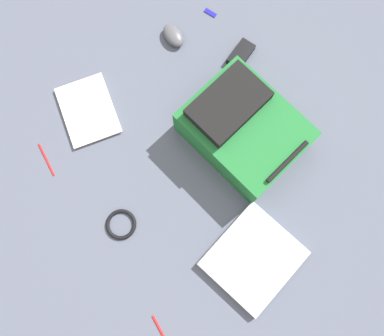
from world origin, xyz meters
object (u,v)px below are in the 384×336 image
object	(u,v)px
cable_coil	(121,224)
pen_blue	(46,160)
backpack	(243,129)
book_manual	(88,111)
power_brick	(241,54)
laptop	(254,258)
usb_stick	(210,13)
computer_mouse	(173,36)
pen_black	(162,335)

from	to	relation	value
cable_coil	pen_blue	distance (m)	0.37
backpack	pen_blue	size ratio (longest dim) A/B	3.18
book_manual	power_brick	size ratio (longest dim) A/B	2.60
cable_coil	laptop	bearing A→B (deg)	127.69
backpack	cable_coil	bearing A→B (deg)	-0.70
cable_coil	usb_stick	world-z (taller)	cable_coil
computer_mouse	usb_stick	xyz separation A→B (m)	(-0.18, 0.00, -0.02)
pen_black	pen_blue	size ratio (longest dim) A/B	1.01
backpack	book_manual	xyz separation A→B (m)	(0.39, -0.43, -0.08)
laptop	computer_mouse	xyz separation A→B (m)	(-0.30, -0.85, 0.00)
cable_coil	power_brick	size ratio (longest dim) A/B	0.96
usb_stick	computer_mouse	bearing A→B (deg)	-1.09
book_manual	cable_coil	size ratio (longest dim) A/B	2.72
book_manual	cable_coil	xyz separation A→B (m)	(0.16, 0.42, -0.00)
backpack	pen_blue	world-z (taller)	backpack
usb_stick	book_manual	bearing A→B (deg)	3.55
book_manual	power_brick	distance (m)	0.63
power_brick	usb_stick	bearing A→B (deg)	-96.50
power_brick	backpack	bearing A→B (deg)	50.18
laptop	computer_mouse	bearing A→B (deg)	-109.48
cable_coil	pen_black	distance (m)	0.40
book_manual	computer_mouse	size ratio (longest dim) A/B	2.79
backpack	power_brick	size ratio (longest dim) A/B	3.78
power_brick	pen_blue	size ratio (longest dim) A/B	0.84
pen_black	usb_stick	world-z (taller)	pen_black
book_manual	usb_stick	distance (m)	0.63
power_brick	usb_stick	distance (m)	0.22
computer_mouse	book_manual	bearing A→B (deg)	10.32
pen_blue	usb_stick	distance (m)	0.87
laptop	cable_coil	distance (m)	0.49
computer_mouse	cable_coil	distance (m)	0.76
pen_blue	cable_coil	bearing A→B (deg)	102.07
usb_stick	laptop	bearing A→B (deg)	60.19
book_manual	pen_black	distance (m)	0.85
pen_black	pen_blue	xyz separation A→B (m)	(-0.03, -0.75, -0.00)
computer_mouse	cable_coil	bearing A→B (deg)	42.85
power_brick	book_manual	bearing A→B (deg)	-16.87
pen_blue	power_brick	bearing A→B (deg)	171.57
computer_mouse	pen_black	world-z (taller)	computer_mouse
computer_mouse	usb_stick	world-z (taller)	computer_mouse
usb_stick	cable_coil	bearing A→B (deg)	30.64
backpack	usb_stick	world-z (taller)	backpack
laptop	power_brick	bearing A→B (deg)	-126.32
power_brick	pen_black	bearing A→B (deg)	36.02
power_brick	usb_stick	xyz separation A→B (m)	(-0.03, -0.22, -0.01)
backpack	cable_coil	size ratio (longest dim) A/B	3.96
power_brick	usb_stick	size ratio (longest dim) A/B	2.24
computer_mouse	cable_coil	world-z (taller)	computer_mouse
laptop	power_brick	world-z (taller)	same
pen_black	book_manual	bearing A→B (deg)	-108.08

